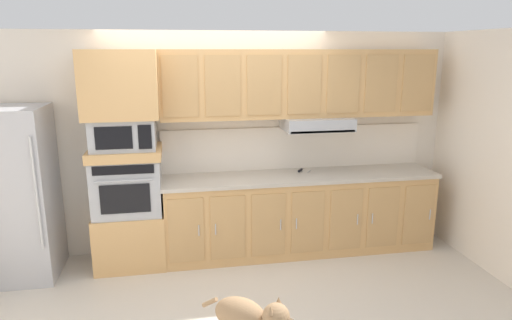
{
  "coord_description": "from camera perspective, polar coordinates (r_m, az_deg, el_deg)",
  "views": [
    {
      "loc": [
        -0.47,
        -4.04,
        2.3
      ],
      "look_at": [
        0.29,
        0.13,
        1.27
      ],
      "focal_mm": 31.89,
      "sensor_mm": 36.0,
      "label": 1
    }
  ],
  "objects": [
    {
      "name": "appliance_upper_cabinet",
      "position": [
        4.83,
        -16.63,
        9.13
      ],
      "size": [
        0.74,
        0.62,
        0.68
      ],
      "primitive_type": "cube",
      "color": "tan",
      "rests_on": "microwave"
    },
    {
      "name": "screwdriver",
      "position": [
        5.29,
        5.66,
        -1.3
      ],
      "size": [
        0.17,
        0.16,
        0.03
      ],
      "color": "black",
      "rests_on": "countertop_slab"
    },
    {
      "name": "ground_plane",
      "position": [
        4.67,
        -3.34,
        -15.78
      ],
      "size": [
        9.6,
        9.6,
        0.0
      ],
      "primitive_type": "plane",
      "color": "beige"
    },
    {
      "name": "microwave",
      "position": [
        4.89,
        -16.23,
        3.28
      ],
      "size": [
        0.64,
        0.54,
        0.32
      ],
      "color": "#A8AAAF",
      "rests_on": "appliance_mid_shelf"
    },
    {
      "name": "countertop_slab",
      "position": [
        5.18,
        5.68,
        -2.02
      ],
      "size": [
        3.12,
        0.64,
        0.04
      ],
      "primitive_type": "cube",
      "color": "#BCB2A3",
      "rests_on": "lower_cabinet_run"
    },
    {
      "name": "oven_base_cabinet",
      "position": [
        5.22,
        -15.38,
        -9.33
      ],
      "size": [
        0.74,
        0.62,
        0.6
      ],
      "primitive_type": "cube",
      "color": "tan",
      "rests_on": "ground"
    },
    {
      "name": "side_panel_right",
      "position": [
        5.3,
        28.04,
        0.67
      ],
      "size": [
        0.12,
        7.1,
        2.5
      ],
      "primitive_type": "cube",
      "color": "white",
      "rests_on": "ground"
    },
    {
      "name": "lower_cabinet_run",
      "position": [
        5.32,
        5.57,
        -6.8
      ],
      "size": [
        3.08,
        0.63,
        0.88
      ],
      "color": "tan",
      "rests_on": "ground"
    },
    {
      "name": "back_kitchen_wall",
      "position": [
        5.28,
        -5.01,
        2.2
      ],
      "size": [
        6.2,
        0.12,
        2.5
      ],
      "primitive_type": "cube",
      "color": "silver",
      "rests_on": "ground"
    },
    {
      "name": "built_in_oven",
      "position": [
        5.02,
        -15.81,
        -3.01
      ],
      "size": [
        0.7,
        0.62,
        0.6
      ],
      "color": "#A8AAAF",
      "rests_on": "oven_base_cabinet"
    },
    {
      "name": "backsplash_panel",
      "position": [
        5.39,
        4.91,
        1.56
      ],
      "size": [
        3.12,
        0.02,
        0.5
      ],
      "primitive_type": "cube",
      "color": "white",
      "rests_on": "countertop_slab"
    },
    {
      "name": "dog",
      "position": [
        3.57,
        -0.96,
        -19.1
      ],
      "size": [
        0.66,
        0.54,
        0.55
      ],
      "rotation": [
        0.0,
        0.0,
        -0.67
      ],
      "color": "#997551",
      "rests_on": "ground"
    },
    {
      "name": "appliance_mid_shelf",
      "position": [
        4.93,
        -16.07,
        0.89
      ],
      "size": [
        0.74,
        0.62,
        0.1
      ],
      "primitive_type": "cube",
      "color": "tan",
      "rests_on": "built_in_oven"
    },
    {
      "name": "refrigerator",
      "position": [
        5.19,
        -28.17,
        -3.82
      ],
      "size": [
        0.76,
        0.73,
        1.76
      ],
      "color": "#ADADB2",
      "rests_on": "ground"
    },
    {
      "name": "upper_cabinet_with_hood",
      "position": [
        5.13,
        5.69,
        9.21
      ],
      "size": [
        3.08,
        0.48,
        0.88
      ],
      "color": "tan",
      "rests_on": "backsplash_panel"
    }
  ]
}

